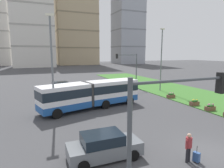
{
  "coord_description": "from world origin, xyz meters",
  "views": [
    {
      "loc": [
        -10.2,
        -8.06,
        6.25
      ],
      "look_at": [
        -0.56,
        15.13,
        2.2
      ],
      "focal_mm": 30.69,
      "sensor_mm": 36.0,
      "label": 1
    }
  ],
  "objects_px": {
    "car_grey_wagon": "(104,146)",
    "streetlight_median": "(161,58)",
    "traffic_light_near_left": "(168,123)",
    "flower_planter_3": "(194,102)",
    "apartment_tower_westcentre": "(33,28)",
    "rolling_suitcase": "(196,157)",
    "flower_planter_2": "(210,107)",
    "apartment_tower_centre": "(76,15)",
    "flower_planter_4": "(171,95)",
    "apartment_tower_eastcentre": "(128,23)",
    "car_navy_sedan": "(61,87)",
    "articulated_bus": "(91,94)",
    "pedestrian_crossing": "(189,146)",
    "traffic_light_far_right": "(130,65)",
    "streetlight_left": "(52,63)"
  },
  "relations": [
    {
      "from": "flower_planter_3",
      "to": "car_grey_wagon",
      "type": "bearing_deg",
      "value": -154.47
    },
    {
      "from": "streetlight_left",
      "to": "streetlight_median",
      "type": "bearing_deg",
      "value": 22.5
    },
    {
      "from": "apartment_tower_centre",
      "to": "rolling_suitcase",
      "type": "bearing_deg",
      "value": -98.62
    },
    {
      "from": "flower_planter_2",
      "to": "apartment_tower_westcentre",
      "type": "distance_m",
      "value": 86.2
    },
    {
      "from": "traffic_light_near_left",
      "to": "flower_planter_3",
      "type": "bearing_deg",
      "value": 40.92
    },
    {
      "from": "streetlight_median",
      "to": "apartment_tower_centre",
      "type": "xyz_separation_m",
      "value": [
        3.97,
        80.92,
        20.88
      ]
    },
    {
      "from": "traffic_light_far_right",
      "to": "streetlight_left",
      "type": "xyz_separation_m",
      "value": [
        -14.19,
        -11.45,
        1.08
      ]
    },
    {
      "from": "apartment_tower_westcentre",
      "to": "streetlight_left",
      "type": "bearing_deg",
      "value": -89.69
    },
    {
      "from": "flower_planter_2",
      "to": "traffic_light_near_left",
      "type": "distance_m",
      "value": 16.81
    },
    {
      "from": "rolling_suitcase",
      "to": "flower_planter_2",
      "type": "relative_size",
      "value": 0.88
    },
    {
      "from": "flower_planter_4",
      "to": "apartment_tower_centre",
      "type": "height_order",
      "value": "apartment_tower_centre"
    },
    {
      "from": "flower_planter_2",
      "to": "flower_planter_4",
      "type": "bearing_deg",
      "value": 90.0
    },
    {
      "from": "streetlight_median",
      "to": "apartment_tower_westcentre",
      "type": "relative_size",
      "value": 0.29
    },
    {
      "from": "articulated_bus",
      "to": "traffic_light_near_left",
      "type": "xyz_separation_m",
      "value": [
        -1.84,
        -15.55,
        2.21
      ]
    },
    {
      "from": "flower_planter_4",
      "to": "streetlight_median",
      "type": "xyz_separation_m",
      "value": [
        1.9,
        5.04,
        5.11
      ]
    },
    {
      "from": "pedestrian_crossing",
      "to": "flower_planter_4",
      "type": "xyz_separation_m",
      "value": [
        9.64,
        13.17,
        -0.58
      ]
    },
    {
      "from": "car_grey_wagon",
      "to": "traffic_light_far_right",
      "type": "xyz_separation_m",
      "value": [
        12.23,
        20.01,
        3.49
      ]
    },
    {
      "from": "traffic_light_near_left",
      "to": "car_grey_wagon",
      "type": "bearing_deg",
      "value": 95.98
    },
    {
      "from": "flower_planter_4",
      "to": "traffic_light_near_left",
      "type": "bearing_deg",
      "value": -130.25
    },
    {
      "from": "apartment_tower_eastcentre",
      "to": "pedestrian_crossing",
      "type": "bearing_deg",
      "value": -115.29
    },
    {
      "from": "car_navy_sedan",
      "to": "apartment_tower_centre",
      "type": "xyz_separation_m",
      "value": [
        19.36,
        74.8,
        25.67
      ]
    },
    {
      "from": "car_grey_wagon",
      "to": "flower_planter_3",
      "type": "relative_size",
      "value": 4.02
    },
    {
      "from": "car_grey_wagon",
      "to": "apartment_tower_westcentre",
      "type": "bearing_deg",
      "value": 91.56
    },
    {
      "from": "apartment_tower_centre",
      "to": "articulated_bus",
      "type": "bearing_deg",
      "value": -101.45
    },
    {
      "from": "traffic_light_near_left",
      "to": "traffic_light_far_right",
      "type": "distance_m",
      "value": 27.61
    },
    {
      "from": "flower_planter_4",
      "to": "apartment_tower_eastcentre",
      "type": "distance_m",
      "value": 95.78
    },
    {
      "from": "rolling_suitcase",
      "to": "streetlight_median",
      "type": "bearing_deg",
      "value": 58.94
    },
    {
      "from": "rolling_suitcase",
      "to": "streetlight_left",
      "type": "bearing_deg",
      "value": 121.54
    },
    {
      "from": "articulated_bus",
      "to": "flower_planter_3",
      "type": "bearing_deg",
      "value": -18.45
    },
    {
      "from": "traffic_light_far_right",
      "to": "car_grey_wagon",
      "type": "bearing_deg",
      "value": -121.43
    },
    {
      "from": "rolling_suitcase",
      "to": "flower_planter_4",
      "type": "height_order",
      "value": "rolling_suitcase"
    },
    {
      "from": "car_grey_wagon",
      "to": "apartment_tower_centre",
      "type": "height_order",
      "value": "apartment_tower_centre"
    },
    {
      "from": "flower_planter_2",
      "to": "flower_planter_4",
      "type": "relative_size",
      "value": 1.0
    },
    {
      "from": "car_grey_wagon",
      "to": "streetlight_median",
      "type": "distance_m",
      "value": 23.02
    },
    {
      "from": "pedestrian_crossing",
      "to": "flower_planter_3",
      "type": "relative_size",
      "value": 1.58
    },
    {
      "from": "car_navy_sedan",
      "to": "rolling_suitcase",
      "type": "relative_size",
      "value": 4.71
    },
    {
      "from": "traffic_light_far_right",
      "to": "apartment_tower_centre",
      "type": "height_order",
      "value": "apartment_tower_centre"
    },
    {
      "from": "articulated_bus",
      "to": "streetlight_left",
      "type": "relative_size",
      "value": 1.24
    },
    {
      "from": "traffic_light_near_left",
      "to": "streetlight_left",
      "type": "height_order",
      "value": "streetlight_left"
    },
    {
      "from": "car_grey_wagon",
      "to": "pedestrian_crossing",
      "type": "xyz_separation_m",
      "value": [
        4.35,
        -2.26,
        0.25
      ]
    },
    {
      "from": "articulated_bus",
      "to": "pedestrian_crossing",
      "type": "bearing_deg",
      "value": -81.2
    },
    {
      "from": "articulated_bus",
      "to": "car_grey_wagon",
      "type": "bearing_deg",
      "value": -102.63
    },
    {
      "from": "traffic_light_near_left",
      "to": "apartment_tower_eastcentre",
      "type": "height_order",
      "value": "apartment_tower_eastcentre"
    },
    {
      "from": "streetlight_median",
      "to": "apartment_tower_westcentre",
      "type": "xyz_separation_m",
      "value": [
        -18.27,
        71.36,
        12.22
      ]
    },
    {
      "from": "flower_planter_4",
      "to": "apartment_tower_eastcentre",
      "type": "relative_size",
      "value": 0.02
    },
    {
      "from": "apartment_tower_eastcentre",
      "to": "traffic_light_far_right",
      "type": "bearing_deg",
      "value": -116.89
    },
    {
      "from": "car_grey_wagon",
      "to": "traffic_light_near_left",
      "type": "xyz_separation_m",
      "value": [
        0.52,
        -4.99,
        3.11
      ]
    },
    {
      "from": "traffic_light_near_left",
      "to": "streetlight_left",
      "type": "relative_size",
      "value": 0.57
    },
    {
      "from": "car_navy_sedan",
      "to": "flower_planter_4",
      "type": "bearing_deg",
      "value": -39.61
    },
    {
      "from": "car_navy_sedan",
      "to": "apartment_tower_westcentre",
      "type": "bearing_deg",
      "value": 92.53
    }
  ]
}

